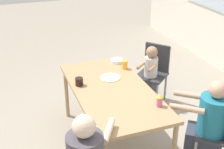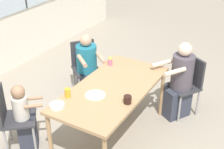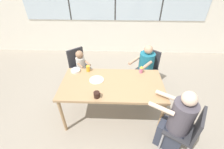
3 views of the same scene
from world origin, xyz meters
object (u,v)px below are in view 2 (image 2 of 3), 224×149
at_px(person_toddler, 24,119).
at_px(juice_glass, 68,93).
at_px(chair_for_woman_green_shirt, 188,81).
at_px(bowl_white_shallow, 57,106).
at_px(sippy_cup, 110,60).
at_px(person_woman_green_shirt, 179,84).
at_px(person_man_blue_shirt, 88,70).
at_px(coffee_mug, 128,99).
at_px(chair_for_man_blue_shirt, 85,63).
at_px(chair_for_toddler, 10,114).

height_order(person_toddler, juice_glass, person_toddler).
xyz_separation_m(chair_for_woman_green_shirt, juice_glass, (-1.52, 0.99, 0.31)).
height_order(chair_for_woman_green_shirt, bowl_white_shallow, chair_for_woman_green_shirt).
bearing_deg(sippy_cup, person_woman_green_shirt, -65.02).
relative_size(person_toddler, sippy_cup, 6.63).
distance_m(person_man_blue_shirt, coffee_mug, 1.51).
height_order(person_woman_green_shirt, person_man_blue_shirt, person_woman_green_shirt).
distance_m(chair_for_woman_green_shirt, juice_glass, 1.84).
bearing_deg(chair_for_man_blue_shirt, person_man_blue_shirt, 90.00).
height_order(chair_for_man_blue_shirt, chair_for_toddler, same).
bearing_deg(chair_for_man_blue_shirt, coffee_mug, 91.55).
distance_m(person_woman_green_shirt, juice_glass, 1.68).
bearing_deg(juice_glass, person_toddler, 116.95).
xyz_separation_m(person_man_blue_shirt, person_toddler, (-1.39, 0.01, -0.04)).
distance_m(person_woman_green_shirt, bowl_white_shallow, 1.86).
bearing_deg(chair_for_toddler, person_toddler, 90.00).
bearing_deg(chair_for_toddler, bowl_white_shallow, 61.19).
distance_m(person_woman_green_shirt, coffee_mug, 1.20).
relative_size(sippy_cup, juice_glass, 1.25).
xyz_separation_m(chair_for_toddler, bowl_white_shallow, (0.13, -0.65, 0.27)).
height_order(chair_for_woman_green_shirt, chair_for_man_blue_shirt, same).
distance_m(chair_for_man_blue_shirt, chair_for_toddler, 1.60).
bearing_deg(person_woman_green_shirt, juice_glass, 88.02).
distance_m(juice_glass, bowl_white_shallow, 0.23).
relative_size(chair_for_man_blue_shirt, chair_for_toddler, 1.00).
xyz_separation_m(person_woman_green_shirt, person_toddler, (-1.63, 1.41, -0.08)).
bearing_deg(sippy_cup, person_man_blue_shirt, 71.08).
height_order(person_toddler, bowl_white_shallow, person_toddler).
bearing_deg(chair_for_woman_green_shirt, sippy_cup, 61.03).
distance_m(chair_for_woman_green_shirt, person_man_blue_shirt, 1.54).
bearing_deg(coffee_mug, sippy_cup, 42.11).
bearing_deg(coffee_mug, person_toddler, 112.95).
bearing_deg(bowl_white_shallow, chair_for_woman_green_shirt, -28.99).
xyz_separation_m(chair_for_man_blue_shirt, sippy_cup, (-0.28, -0.64, 0.32)).
xyz_separation_m(chair_for_woman_green_shirt, sippy_cup, (-0.56, 0.98, 0.32)).
xyz_separation_m(person_woman_green_shirt, person_man_blue_shirt, (-0.24, 1.41, -0.04)).
height_order(chair_for_man_blue_shirt, coffee_mug, chair_for_man_blue_shirt).
relative_size(chair_for_woman_green_shirt, chair_for_toddler, 1.00).
xyz_separation_m(person_man_blue_shirt, juice_glass, (-1.14, -0.50, 0.36)).
distance_m(person_man_blue_shirt, person_toddler, 1.39).
xyz_separation_m(person_woman_green_shirt, sippy_cup, (-0.42, 0.90, 0.33)).
distance_m(chair_for_toddler, sippy_cup, 1.50).
relative_size(person_man_blue_shirt, coffee_mug, 10.84).
distance_m(chair_for_toddler, person_toddler, 0.18).
xyz_separation_m(chair_for_man_blue_shirt, coffee_mug, (-1.01, -1.30, 0.30)).
height_order(person_woman_green_shirt, juice_glass, person_woman_green_shirt).
height_order(chair_for_man_blue_shirt, bowl_white_shallow, chair_for_man_blue_shirt).
height_order(chair_for_man_blue_shirt, sippy_cup, sippy_cup).
distance_m(coffee_mug, bowl_white_shallow, 0.79).
relative_size(chair_for_man_blue_shirt, person_toddler, 0.96).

